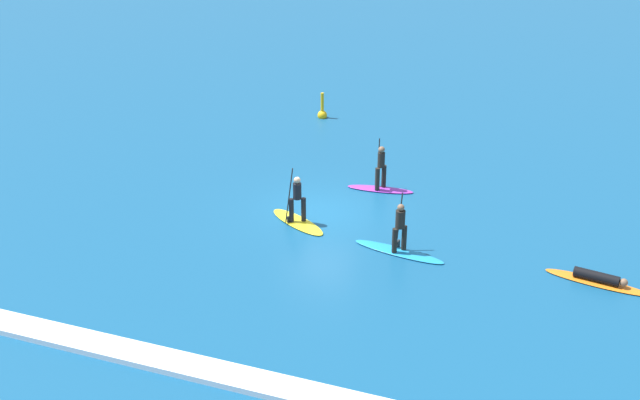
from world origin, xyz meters
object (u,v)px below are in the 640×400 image
object	(u,v)px
surfer_on_purple_board	(381,178)
surfer_on_orange_board	(598,279)
surfer_on_yellow_board	(297,212)
marker_buoy	(322,113)
surfer_on_blue_board	(399,240)

from	to	relation	value
surfer_on_purple_board	surfer_on_orange_board	size ratio (longest dim) A/B	0.80
surfer_on_purple_board	surfer_on_yellow_board	xyz separation A→B (m)	(-2.03, -3.82, -0.06)
surfer_on_yellow_board	surfer_on_orange_board	size ratio (longest dim) A/B	0.82
surfer_on_yellow_board	marker_buoy	world-z (taller)	surfer_on_yellow_board
marker_buoy	surfer_on_orange_board	bearing A→B (deg)	-41.28
surfer_on_blue_board	surfer_on_purple_board	bearing A→B (deg)	-57.32
surfer_on_yellow_board	surfer_on_blue_board	bearing A→B (deg)	-162.23
surfer_on_blue_board	surfer_on_yellow_board	distance (m)	4.14
surfer_on_orange_board	surfer_on_yellow_board	bearing A→B (deg)	-174.37
surfer_on_yellow_board	surfer_on_orange_board	world-z (taller)	surfer_on_yellow_board
surfer_on_purple_board	surfer_on_yellow_board	world-z (taller)	surfer_on_yellow_board
surfer_on_purple_board	surfer_on_orange_board	xyz separation A→B (m)	(8.44, -4.51, -0.37)
surfer_on_orange_board	surfer_on_blue_board	bearing A→B (deg)	-168.77
surfer_on_blue_board	surfer_on_yellow_board	xyz separation A→B (m)	(-4.04, 0.90, -0.03)
surfer_on_blue_board	marker_buoy	world-z (taller)	surfer_on_blue_board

